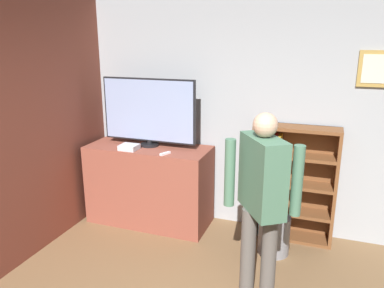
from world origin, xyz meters
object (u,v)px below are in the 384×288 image
person (262,193)px  waste_bin (274,234)px  game_console (129,147)px  television (149,112)px  bookshelf (286,181)px

person → waste_bin: size_ratio=3.96×
game_console → person: bearing=-25.9°
game_console → person: person is taller
television → game_console: bearing=-124.1°
bookshelf → game_console: bearing=-167.7°
game_console → bookshelf: bookshelf is taller
game_console → waste_bin: size_ratio=0.49×
bookshelf → person: bearing=-94.1°
game_console → bookshelf: 1.84m
television → bookshelf: size_ratio=0.88×
bookshelf → television: bearing=-174.5°
television → bookshelf: (1.62, 0.16, -0.72)m
television → person: bearing=-34.4°
bookshelf → person: (-0.09, -1.21, 0.33)m
game_console → television: bearing=55.9°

